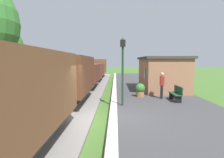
% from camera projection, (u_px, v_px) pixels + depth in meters
% --- Properties ---
extents(ground_plane, '(160.00, 160.00, 0.00)m').
position_uv_depth(ground_plane, '(104.00, 122.00, 8.47)').
color(ground_plane, '#47702D').
extents(platform_slab, '(6.00, 60.00, 0.25)m').
position_uv_depth(platform_slab, '(177.00, 119.00, 8.40)').
color(platform_slab, '#424244').
rests_on(platform_slab, ground).
extents(platform_edge_stripe, '(0.36, 60.00, 0.01)m').
position_uv_depth(platform_edge_stripe, '(113.00, 116.00, 8.44)').
color(platform_edge_stripe, silver).
rests_on(platform_edge_stripe, platform_slab).
extents(track_ballast, '(3.80, 60.00, 0.12)m').
position_uv_depth(track_ballast, '(50.00, 120.00, 8.51)').
color(track_ballast, gray).
rests_on(track_ballast, ground).
extents(rail_near, '(0.07, 60.00, 0.14)m').
position_uv_depth(rail_near, '(66.00, 117.00, 8.48)').
color(rail_near, slate).
rests_on(rail_near, track_ballast).
extents(rail_far, '(0.07, 60.00, 0.14)m').
position_uv_depth(rail_far, '(34.00, 117.00, 8.51)').
color(rail_far, slate).
rests_on(rail_far, track_ballast).
extents(freight_train, '(2.50, 32.60, 2.72)m').
position_uv_depth(freight_train, '(85.00, 73.00, 18.16)').
color(freight_train, brown).
rests_on(freight_train, rail_near).
extents(station_hut, '(3.50, 5.80, 2.78)m').
position_uv_depth(station_hut, '(162.00, 73.00, 16.07)').
color(station_hut, '#9E6B4C').
rests_on(station_hut, platform_slab).
extents(bench_near_hut, '(0.42, 1.50, 0.91)m').
position_uv_depth(bench_near_hut, '(176.00, 93.00, 11.68)').
color(bench_near_hut, '#1E4C2D').
rests_on(bench_near_hut, platform_slab).
extents(bench_down_platform, '(0.42, 1.50, 0.91)m').
position_uv_depth(bench_down_platform, '(149.00, 79.00, 21.17)').
color(bench_down_platform, '#1E4C2D').
rests_on(bench_down_platform, platform_slab).
extents(person_waiting, '(0.27, 0.40, 1.71)m').
position_uv_depth(person_waiting, '(162.00, 84.00, 12.41)').
color(person_waiting, black).
rests_on(person_waiting, platform_slab).
extents(potted_planter, '(0.64, 0.64, 0.92)m').
position_uv_depth(potted_planter, '(140.00, 90.00, 13.07)').
color(potted_planter, '#9E6642').
rests_on(potted_planter, platform_slab).
extents(lamp_post_near, '(0.28, 0.28, 3.70)m').
position_uv_depth(lamp_post_near, '(123.00, 59.00, 10.29)').
color(lamp_post_near, '#193823').
rests_on(lamp_post_near, platform_slab).
extents(tree_trackside_far, '(2.88, 2.88, 5.62)m').
position_uv_depth(tree_trackside_far, '(5.00, 44.00, 16.69)').
color(tree_trackside_far, '#4C3823').
rests_on(tree_trackside_far, ground).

